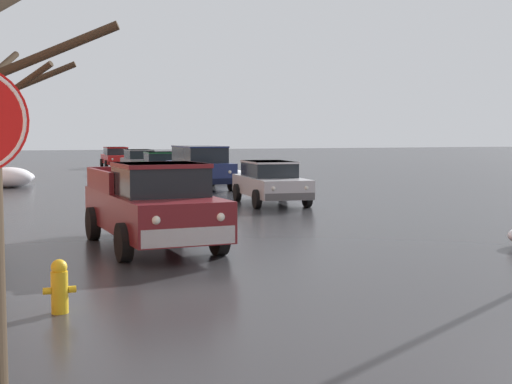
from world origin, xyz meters
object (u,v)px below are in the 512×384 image
object	(u,v)px
pickup_truck_maroon_approaching_near_lane	(153,205)
suv_darkblue_parked_kerbside_mid	(199,166)
fire_hydrant	(59,286)
sedan_grey_queued_behind_truck	(139,161)
sedan_red_at_far_intersection	(116,157)
sedan_silver_parked_kerbside_close	(270,181)
sedan_green_parked_far_down_block	(161,165)

from	to	relation	value
pickup_truck_maroon_approaching_near_lane	suv_darkblue_parked_kerbside_mid	xyz separation A→B (m)	(5.15, 14.68, 0.11)
suv_darkblue_parked_kerbside_mid	fire_hydrant	distance (m)	20.92
sedan_grey_queued_behind_truck	sedan_red_at_far_intersection	bearing A→B (deg)	90.29
sedan_grey_queued_behind_truck	fire_hydrant	size ratio (longest dim) A/B	5.87
sedan_silver_parked_kerbside_close	sedan_grey_queued_behind_truck	distance (m)	18.81
pickup_truck_maroon_approaching_near_lane	suv_darkblue_parked_kerbside_mid	distance (m)	15.56
sedan_silver_parked_kerbside_close	sedan_red_at_far_intersection	distance (m)	26.79
pickup_truck_maroon_approaching_near_lane	suv_darkblue_parked_kerbside_mid	size ratio (longest dim) A/B	1.12
sedan_red_at_far_intersection	fire_hydrant	bearing A→B (deg)	-100.30
pickup_truck_maroon_approaching_near_lane	sedan_silver_parked_kerbside_close	size ratio (longest dim) A/B	1.18
pickup_truck_maroon_approaching_near_lane	sedan_green_parked_far_down_block	distance (m)	21.24
sedan_grey_queued_behind_truck	fire_hydrant	world-z (taller)	sedan_grey_queued_behind_truck
sedan_grey_queued_behind_truck	sedan_silver_parked_kerbside_close	bearing A→B (deg)	-87.88
sedan_silver_parked_kerbside_close	fire_hydrant	xyz separation A→B (m)	(-7.88, -12.54, -0.40)
fire_hydrant	sedan_silver_parked_kerbside_close	bearing A→B (deg)	57.85
pickup_truck_maroon_approaching_near_lane	fire_hydrant	distance (m)	5.40
sedan_green_parked_far_down_block	fire_hydrant	bearing A→B (deg)	-105.61
fire_hydrant	sedan_green_parked_far_down_block	bearing A→B (deg)	74.39
sedan_silver_parked_kerbside_close	fire_hydrant	world-z (taller)	sedan_silver_parked_kerbside_close
sedan_silver_parked_kerbside_close	sedan_red_at_far_intersection	size ratio (longest dim) A/B	0.97
sedan_red_at_far_intersection	fire_hydrant	distance (m)	39.96
sedan_green_parked_far_down_block	fire_hydrant	xyz separation A→B (m)	(-7.14, -25.54, -0.39)
pickup_truck_maroon_approaching_near_lane	sedan_green_parked_far_down_block	bearing A→B (deg)	76.77
sedan_grey_queued_behind_truck	sedan_red_at_far_intersection	world-z (taller)	same
sedan_green_parked_far_down_block	fire_hydrant	world-z (taller)	sedan_green_parked_far_down_block
suv_darkblue_parked_kerbside_mid	sedan_red_at_far_intersection	xyz separation A→B (m)	(-0.29, 19.77, -0.24)
pickup_truck_maroon_approaching_near_lane	sedan_red_at_far_intersection	world-z (taller)	pickup_truck_maroon_approaching_near_lane
sedan_silver_parked_kerbside_close	pickup_truck_maroon_approaching_near_lane	bearing A→B (deg)	-126.13
suv_darkblue_parked_kerbside_mid	sedan_grey_queued_behind_truck	bearing A→B (deg)	91.21
suv_darkblue_parked_kerbside_mid	sedan_green_parked_far_down_block	distance (m)	6.00
suv_darkblue_parked_kerbside_mid	sedan_green_parked_far_down_block	xyz separation A→B (m)	(-0.29, 5.99, -0.24)
suv_darkblue_parked_kerbside_mid	sedan_grey_queued_behind_truck	world-z (taller)	suv_darkblue_parked_kerbside_mid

